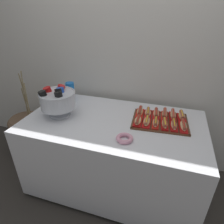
{
  "coord_description": "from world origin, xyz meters",
  "views": [
    {
      "loc": [
        0.44,
        -1.42,
        1.66
      ],
      "look_at": [
        -0.02,
        0.01,
        0.85
      ],
      "focal_mm": 30.83,
      "sensor_mm": 36.0,
      "label": 1
    }
  ],
  "objects_px": {
    "hot_dog_3": "(165,124)",
    "hot_dog_8": "(156,114)",
    "buffet_table": "(113,152)",
    "hot_dog_6": "(140,112)",
    "punch_bowl": "(57,99)",
    "hot_dog_7": "(148,113)",
    "hot_dog_2": "(156,123)",
    "hot_dog_4": "(174,125)",
    "cup_stack": "(70,91)",
    "hot_dog_11": "(182,116)",
    "hot_dog_9": "(165,114)",
    "serving_tray": "(160,121)",
    "floor_vase": "(29,134)",
    "hot_dog_10": "(173,115)",
    "hot_dog_5": "(183,126)",
    "hot_dog_1": "(147,122)",
    "hot_dog_0": "(138,121)",
    "donut": "(125,138)"
  },
  "relations": [
    {
      "from": "hot_dog_4",
      "to": "donut",
      "type": "xyz_separation_m",
      "value": [
        -0.35,
        -0.28,
        -0.02
      ]
    },
    {
      "from": "hot_dog_5",
      "to": "hot_dog_6",
      "type": "height_order",
      "value": "hot_dog_6"
    },
    {
      "from": "hot_dog_3",
      "to": "hot_dog_8",
      "type": "xyz_separation_m",
      "value": [
        -0.09,
        0.16,
        0.0
      ]
    },
    {
      "from": "hot_dog_4",
      "to": "hot_dog_9",
      "type": "distance_m",
      "value": 0.18
    },
    {
      "from": "serving_tray",
      "to": "punch_bowl",
      "type": "distance_m",
      "value": 0.94
    },
    {
      "from": "hot_dog_11",
      "to": "donut",
      "type": "xyz_separation_m",
      "value": [
        -0.41,
        -0.45,
        -0.02
      ]
    },
    {
      "from": "buffet_table",
      "to": "hot_dog_8",
      "type": "distance_m",
      "value": 0.57
    },
    {
      "from": "hot_dog_2",
      "to": "hot_dog_11",
      "type": "distance_m",
      "value": 0.28
    },
    {
      "from": "hot_dog_5",
      "to": "punch_bowl",
      "type": "height_order",
      "value": "punch_bowl"
    },
    {
      "from": "hot_dog_7",
      "to": "hot_dog_11",
      "type": "xyz_separation_m",
      "value": [
        0.3,
        0.02,
        0.0
      ]
    },
    {
      "from": "hot_dog_8",
      "to": "serving_tray",
      "type": "bearing_deg",
      "value": -61.06
    },
    {
      "from": "hot_dog_3",
      "to": "hot_dog_4",
      "type": "relative_size",
      "value": 0.96
    },
    {
      "from": "hot_dog_8",
      "to": "hot_dog_2",
      "type": "bearing_deg",
      "value": -85.5
    },
    {
      "from": "punch_bowl",
      "to": "cup_stack",
      "type": "distance_m",
      "value": 0.36
    },
    {
      "from": "hot_dog_0",
      "to": "hot_dog_8",
      "type": "height_order",
      "value": "hot_dog_8"
    },
    {
      "from": "hot_dog_2",
      "to": "hot_dog_4",
      "type": "distance_m",
      "value": 0.15
    },
    {
      "from": "hot_dog_0",
      "to": "hot_dog_11",
      "type": "distance_m",
      "value": 0.41
    },
    {
      "from": "hot_dog_9",
      "to": "cup_stack",
      "type": "distance_m",
      "value": 1.02
    },
    {
      "from": "hot_dog_8",
      "to": "donut",
      "type": "bearing_deg",
      "value": -113.38
    },
    {
      "from": "hot_dog_2",
      "to": "donut",
      "type": "xyz_separation_m",
      "value": [
        -0.2,
        -0.27,
        -0.02
      ]
    },
    {
      "from": "serving_tray",
      "to": "cup_stack",
      "type": "xyz_separation_m",
      "value": [
        -0.98,
        0.19,
        0.09
      ]
    },
    {
      "from": "hot_dog_1",
      "to": "hot_dog_7",
      "type": "xyz_separation_m",
      "value": [
        -0.01,
        0.16,
        -0.0
      ]
    },
    {
      "from": "hot_dog_0",
      "to": "hot_dog_4",
      "type": "xyz_separation_m",
      "value": [
        0.3,
        0.02,
        0.0
      ]
    },
    {
      "from": "hot_dog_1",
      "to": "hot_dog_10",
      "type": "height_order",
      "value": "hot_dog_10"
    },
    {
      "from": "hot_dog_10",
      "to": "punch_bowl",
      "type": "xyz_separation_m",
      "value": [
        -1.02,
        -0.25,
        0.13
      ]
    },
    {
      "from": "hot_dog_1",
      "to": "hot_dog_5",
      "type": "relative_size",
      "value": 0.93
    },
    {
      "from": "hot_dog_9",
      "to": "cup_stack",
      "type": "height_order",
      "value": "cup_stack"
    },
    {
      "from": "hot_dog_2",
      "to": "hot_dog_11",
      "type": "xyz_separation_m",
      "value": [
        0.21,
        0.18,
        0.0
      ]
    },
    {
      "from": "hot_dog_9",
      "to": "donut",
      "type": "bearing_deg",
      "value": -120.77
    },
    {
      "from": "floor_vase",
      "to": "donut",
      "type": "distance_m",
      "value": 1.56
    },
    {
      "from": "punch_bowl",
      "to": "hot_dog_7",
      "type": "bearing_deg",
      "value": 16.24
    },
    {
      "from": "buffet_table",
      "to": "hot_dog_2",
      "type": "xyz_separation_m",
      "value": [
        0.37,
        0.02,
        0.4
      ]
    },
    {
      "from": "hot_dog_3",
      "to": "cup_stack",
      "type": "relative_size",
      "value": 0.82
    },
    {
      "from": "buffet_table",
      "to": "hot_dog_6",
      "type": "xyz_separation_m",
      "value": [
        0.21,
        0.17,
        0.4
      ]
    },
    {
      "from": "hot_dog_8",
      "to": "hot_dog_0",
      "type": "bearing_deg",
      "value": -127.77
    },
    {
      "from": "hot_dog_8",
      "to": "cup_stack",
      "type": "relative_size",
      "value": 0.87
    },
    {
      "from": "hot_dog_0",
      "to": "punch_bowl",
      "type": "bearing_deg",
      "value": -175.19
    },
    {
      "from": "serving_tray",
      "to": "hot_dog_0",
      "type": "xyz_separation_m",
      "value": [
        -0.18,
        -0.1,
        0.03
      ]
    },
    {
      "from": "floor_vase",
      "to": "punch_bowl",
      "type": "height_order",
      "value": "punch_bowl"
    },
    {
      "from": "hot_dog_1",
      "to": "hot_dog_10",
      "type": "relative_size",
      "value": 0.89
    },
    {
      "from": "hot_dog_3",
      "to": "cup_stack",
      "type": "xyz_separation_m",
      "value": [
        -1.02,
        0.26,
        0.07
      ]
    },
    {
      "from": "serving_tray",
      "to": "hot_dog_4",
      "type": "relative_size",
      "value": 3.0
    },
    {
      "from": "hot_dog_8",
      "to": "punch_bowl",
      "type": "xyz_separation_m",
      "value": [
        -0.87,
        -0.24,
        0.13
      ]
    },
    {
      "from": "hot_dog_9",
      "to": "hot_dog_2",
      "type": "bearing_deg",
      "value": -109.94
    },
    {
      "from": "hot_dog_1",
      "to": "cup_stack",
      "type": "distance_m",
      "value": 0.92
    },
    {
      "from": "donut",
      "to": "hot_dog_11",
      "type": "bearing_deg",
      "value": 47.72
    },
    {
      "from": "hot_dog_3",
      "to": "hot_dog_11",
      "type": "distance_m",
      "value": 0.22
    },
    {
      "from": "hot_dog_10",
      "to": "cup_stack",
      "type": "relative_size",
      "value": 0.95
    },
    {
      "from": "buffet_table",
      "to": "hot_dog_5",
      "type": "distance_m",
      "value": 0.72
    },
    {
      "from": "hot_dog_2",
      "to": "hot_dog_10",
      "type": "distance_m",
      "value": 0.22
    }
  ]
}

